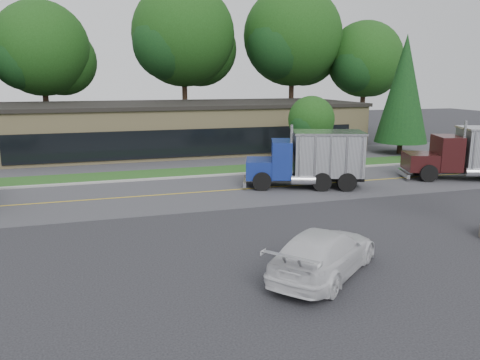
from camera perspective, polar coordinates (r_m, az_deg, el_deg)
The scene contains 15 objects.
ground at distance 18.68m, azimuth 0.19°, elevation -7.87°, with size 140.00×140.00×0.00m, color #38383D.
road at distance 27.05m, azimuth -5.40°, elevation -1.55°, with size 60.00×8.00×0.02m, color #4F4F54.
center_line at distance 27.05m, azimuth -5.40°, elevation -1.55°, with size 60.00×0.12×0.01m, color gold.
curb at distance 31.08m, azimuth -6.96°, elevation 0.23°, with size 60.00×0.30×0.12m, color #9E9E99.
grass_verge at distance 32.82m, azimuth -7.50°, elevation 0.85°, with size 60.00×3.40×0.03m, color #204F1B.
far_parking at distance 37.68m, azimuth -8.76°, elevation 2.29°, with size 60.00×7.00×0.02m, color #4F4F54.
strip_mall at distance 43.59m, azimuth -7.38°, elevation 6.32°, with size 32.00×12.00×4.00m, color tan.
tree_far_b at distance 51.16m, azimuth -22.83°, elevation 14.05°, with size 9.73×9.16×13.88m.
tree_far_c at distance 51.91m, azimuth -6.74°, elevation 16.60°, with size 11.46×10.78×16.34m.
tree_far_d at distance 54.42m, azimuth 6.53°, elevation 16.46°, with size 11.52×10.85×16.44m.
tree_far_e at distance 56.15m, azimuth 15.02°, elevation 13.61°, with size 8.96×8.43×12.78m.
evergreen_right at distance 42.92m, azimuth 19.35°, elevation 10.42°, with size 4.45×4.45×10.12m.
tree_verge at distance 35.40m, azimuth 8.72°, elevation 7.06°, with size 3.65×3.44×5.21m.
dump_truck_blue at distance 28.36m, azimuth 8.67°, elevation 2.71°, with size 7.35×4.64×3.36m.
rally_car at distance 15.97m, azimuth 10.19°, elevation -8.68°, with size 2.17×5.34×1.55m, color silver.
Camera 1 is at (-5.15, -16.77, 6.43)m, focal length 35.00 mm.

